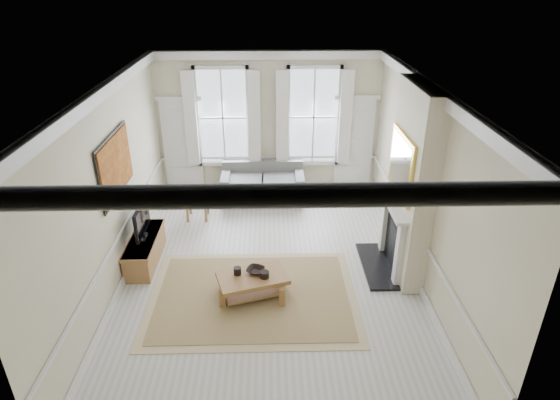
{
  "coord_description": "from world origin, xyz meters",
  "views": [
    {
      "loc": [
        0.01,
        -7.02,
        4.99
      ],
      "look_at": [
        0.2,
        0.53,
        1.25
      ],
      "focal_mm": 30.0,
      "sensor_mm": 36.0,
      "label": 1
    }
  ],
  "objects_px": {
    "sofa": "(263,185)",
    "tv_stand": "(145,250)",
    "coffee_table": "(253,280)",
    "side_table": "(197,199)"
  },
  "relations": [
    {
      "from": "sofa",
      "to": "tv_stand",
      "type": "distance_m",
      "value": 3.42
    },
    {
      "from": "coffee_table",
      "to": "tv_stand",
      "type": "bearing_deg",
      "value": 134.9
    },
    {
      "from": "coffee_table",
      "to": "tv_stand",
      "type": "distance_m",
      "value": 2.33
    },
    {
      "from": "side_table",
      "to": "coffee_table",
      "type": "xyz_separation_m",
      "value": [
        1.3,
        -2.84,
        -0.13
      ]
    },
    {
      "from": "side_table",
      "to": "coffee_table",
      "type": "distance_m",
      "value": 3.12
    },
    {
      "from": "coffee_table",
      "to": "tv_stand",
      "type": "xyz_separation_m",
      "value": [
        -2.05,
        1.11,
        -0.09
      ]
    },
    {
      "from": "sofa",
      "to": "coffee_table",
      "type": "relative_size",
      "value": 1.51
    },
    {
      "from": "coffee_table",
      "to": "tv_stand",
      "type": "relative_size",
      "value": 0.88
    },
    {
      "from": "sofa",
      "to": "tv_stand",
      "type": "height_order",
      "value": "sofa"
    },
    {
      "from": "side_table",
      "to": "tv_stand",
      "type": "distance_m",
      "value": 1.9
    }
  ]
}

